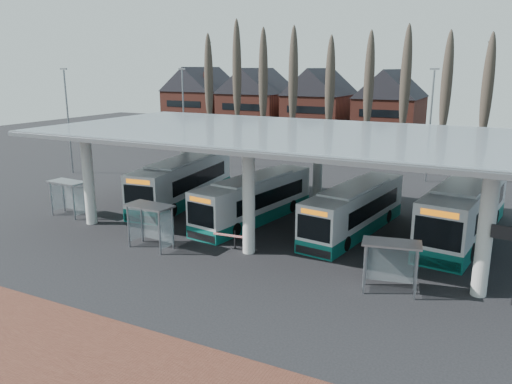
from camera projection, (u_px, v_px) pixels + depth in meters
The scene contains 15 objects.
ground at pixel (227, 268), 26.21m from camera, with size 140.00×140.00×0.00m, color black.
station_canopy at pixel (289, 141), 31.75m from camera, with size 32.00×16.00×6.34m.
poplar_row at pixel (384, 82), 52.59m from camera, with size 45.10×1.10×14.50m.
townhouse_row at pixel (288, 99), 69.74m from camera, with size 36.80×10.30×12.25m.
lamp_post_a at pixel (184, 116), 51.88m from camera, with size 0.80×0.16×10.17m.
lamp_post_b at pixel (430, 124), 44.72m from camera, with size 0.80×0.16×10.17m.
lamp_post_d at pixel (68, 119), 48.50m from camera, with size 0.80×0.16×10.17m.
bus_0 at pixel (184, 182), 38.79m from camera, with size 4.00×12.44×3.40m.
bus_1 at pixel (255, 199), 34.13m from camera, with size 3.93×11.26×3.07m.
bus_2 at pixel (355, 210), 31.68m from camera, with size 3.78×11.12×3.03m.
bus_3 at pixel (465, 210), 30.74m from camera, with size 4.28×13.04×3.56m.
shelter_0 at pixel (69, 190), 35.11m from camera, with size 2.75×1.46×2.50m.
shelter_1 at pixel (152, 216), 28.76m from camera, with size 2.89×1.59×2.60m.
shelter_2 at pixel (391, 255), 23.07m from camera, with size 2.86×1.81×2.46m.
barrier at pixel (232, 237), 28.50m from camera, with size 2.15×0.67×1.07m.
Camera 1 is at (12.52, -21.08, 10.22)m, focal length 35.00 mm.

